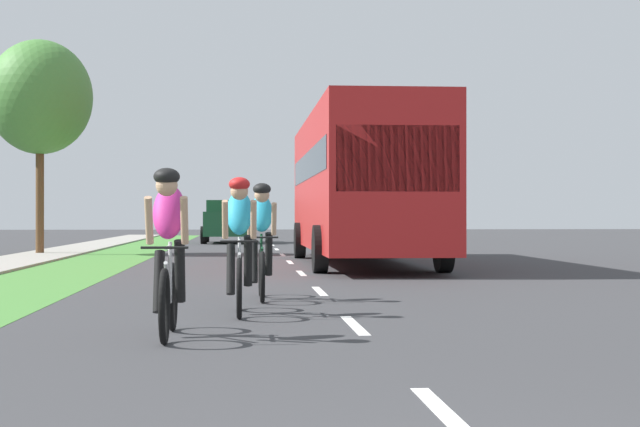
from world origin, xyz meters
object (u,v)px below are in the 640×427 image
object	(u,v)px
bus_red	(360,181)
suv_dark_green	(228,220)
cyclist_lead	(169,251)
cyclist_trailing	(239,244)
street_tree_near	(40,98)
cyclist_distant	(262,240)

from	to	relation	value
bus_red	suv_dark_green	distance (m)	18.75
cyclist_lead	suv_dark_green	bearing A→B (deg)	89.88
cyclist_lead	bus_red	size ratio (longest dim) A/B	0.15
cyclist_trailing	bus_red	size ratio (longest dim) A/B	0.15
street_tree_near	bus_red	bearing A→B (deg)	-35.47
cyclist_trailing	suv_dark_green	bearing A→B (deg)	91.10
cyclist_distant	street_tree_near	xyz separation A→B (m)	(-6.21, 16.19, 3.82)
cyclist_trailing	street_tree_near	bearing A→B (deg)	108.02
cyclist_lead	bus_red	world-z (taller)	bus_red
cyclist_lead	street_tree_near	world-z (taller)	street_tree_near
suv_dark_green	street_tree_near	bearing A→B (deg)	-113.66
cyclist_trailing	street_tree_near	size ratio (longest dim) A/B	0.27
bus_red	suv_dark_green	bearing A→B (deg)	100.51
cyclist_lead	bus_red	bearing A→B (deg)	76.09
cyclist_trailing	bus_red	xyz separation A→B (m)	(2.83, 11.96, 1.17)
cyclist_lead	cyclist_trailing	size ratio (longest dim) A/B	1.00
cyclist_lead	street_tree_near	xyz separation A→B (m)	(-5.26, 20.30, 3.82)
cyclist_lead	suv_dark_green	distance (m)	32.47
cyclist_distant	suv_dark_green	bearing A→B (deg)	91.77
cyclist_trailing	suv_dark_green	xyz separation A→B (m)	(-0.58, 30.37, 0.14)
cyclist_distant	street_tree_near	size ratio (longest dim) A/B	0.27
cyclist_trailing	street_tree_near	xyz separation A→B (m)	(-5.92, 18.19, 3.82)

